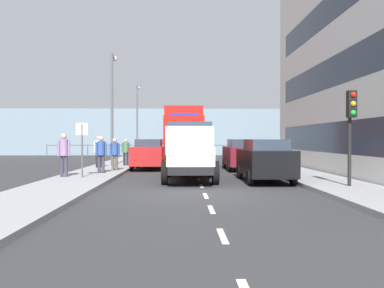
# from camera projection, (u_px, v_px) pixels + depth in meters

# --- Properties ---
(ground_plane) EXTENTS (80.00, 80.00, 0.00)m
(ground_plane) POSITION_uv_depth(u_px,v_px,m) (195.00, 172.00, 20.50)
(ground_plane) COLOR #2D2D30
(sidewalk_left) EXTENTS (2.57, 36.62, 0.15)m
(sidewalk_left) POSITION_uv_depth(u_px,v_px,m) (286.00, 170.00, 20.63)
(sidewalk_left) COLOR gray
(sidewalk_left) RESTS_ON ground_plane
(sidewalk_right) EXTENTS (2.57, 36.62, 0.15)m
(sidewalk_right) POSITION_uv_depth(u_px,v_px,m) (104.00, 170.00, 20.37)
(sidewalk_right) COLOR gray
(sidewalk_right) RESTS_ON ground_plane
(road_centreline_markings) EXTENTS (0.12, 33.67, 0.01)m
(road_centreline_markings) POSITION_uv_depth(u_px,v_px,m) (195.00, 172.00, 20.39)
(road_centreline_markings) COLOR silver
(road_centreline_markings) RESTS_ON ground_plane
(sea_horizon) EXTENTS (80.00, 0.80, 5.00)m
(sea_horizon) POSITION_uv_depth(u_px,v_px,m) (188.00, 132.00, 41.77)
(sea_horizon) COLOR gray
(sea_horizon) RESTS_ON ground_plane
(seawall_railing) EXTENTS (28.08, 0.08, 1.20)m
(seawall_railing) POSITION_uv_depth(u_px,v_px,m) (189.00, 147.00, 38.19)
(seawall_railing) COLOR #4C5156
(seawall_railing) RESTS_ON ground_plane
(truck_vintage_cream) EXTENTS (2.17, 5.64, 2.43)m
(truck_vintage_cream) POSITION_uv_depth(u_px,v_px,m) (189.00, 152.00, 15.92)
(truck_vintage_cream) COLOR black
(truck_vintage_cream) RESTS_ON ground_plane
(lorry_cargo_red) EXTENTS (2.58, 8.20, 3.87)m
(lorry_cargo_red) POSITION_uv_depth(u_px,v_px,m) (184.00, 134.00, 26.28)
(lorry_cargo_red) COLOR red
(lorry_cargo_red) RESTS_ON ground_plane
(car_black_kerbside_near) EXTENTS (1.82, 3.99, 1.72)m
(car_black_kerbside_near) POSITION_uv_depth(u_px,v_px,m) (265.00, 160.00, 15.56)
(car_black_kerbside_near) COLOR black
(car_black_kerbside_near) RESTS_ON ground_plane
(car_maroon_kerbside_1) EXTENTS (1.86, 3.87, 1.72)m
(car_maroon_kerbside_1) POSITION_uv_depth(u_px,v_px,m) (242.00, 154.00, 21.40)
(car_maroon_kerbside_1) COLOR maroon
(car_maroon_kerbside_1) RESTS_ON ground_plane
(car_red_oppositeside_0) EXTENTS (1.80, 4.31, 1.72)m
(car_red_oppositeside_0) POSITION_uv_depth(u_px,v_px,m) (149.00, 154.00, 22.15)
(car_red_oppositeside_0) COLOR #B21E1E
(car_red_oppositeside_0) RESTS_ON ground_plane
(car_silver_oppositeside_1) EXTENTS (1.84, 3.97, 1.72)m
(car_silver_oppositeside_1) POSITION_uv_depth(u_px,v_px,m) (156.00, 151.00, 27.87)
(car_silver_oppositeside_1) COLOR #B7BABF
(car_silver_oppositeside_1) RESTS_ON ground_plane
(car_white_oppositeside_2) EXTENTS (1.87, 3.93, 1.72)m
(car_white_oppositeside_2) POSITION_uv_depth(u_px,v_px,m) (160.00, 149.00, 33.71)
(car_white_oppositeside_2) COLOR white
(car_white_oppositeside_2) RESTS_ON ground_plane
(pedestrian_in_dark_coat) EXTENTS (0.53, 0.34, 1.82)m
(pedestrian_in_dark_coat) POSITION_uv_depth(u_px,v_px,m) (64.00, 151.00, 16.12)
(pedestrian_in_dark_coat) COLOR #383342
(pedestrian_in_dark_coat) RESTS_ON sidewalk_right
(pedestrian_near_railing) EXTENTS (0.53, 0.34, 1.71)m
(pedestrian_near_railing) POSITION_uv_depth(u_px,v_px,m) (101.00, 151.00, 17.93)
(pedestrian_near_railing) COLOR #383342
(pedestrian_near_railing) RESTS_ON sidewalk_right
(pedestrian_strolling) EXTENTS (0.53, 0.34, 1.62)m
(pedestrian_strolling) POSITION_uv_depth(u_px,v_px,m) (115.00, 152.00, 19.43)
(pedestrian_strolling) COLOR #4C473D
(pedestrian_strolling) RESTS_ON sidewalk_right
(pedestrian_with_bag) EXTENTS (0.53, 0.34, 1.76)m
(pedestrian_with_bag) POSITION_uv_depth(u_px,v_px,m) (99.00, 149.00, 21.45)
(pedestrian_with_bag) COLOR black
(pedestrian_with_bag) RESTS_ON sidewalk_right
(pedestrian_by_lamp) EXTENTS (0.53, 0.34, 1.60)m
(pedestrian_by_lamp) POSITION_uv_depth(u_px,v_px,m) (126.00, 150.00, 23.23)
(pedestrian_by_lamp) COLOR black
(pedestrian_by_lamp) RESTS_ON sidewalk_right
(traffic_light_near) EXTENTS (0.28, 0.41, 3.20)m
(traffic_light_near) POSITION_uv_depth(u_px,v_px,m) (351.00, 117.00, 12.89)
(traffic_light_near) COLOR black
(traffic_light_near) RESTS_ON sidewalk_left
(lamp_post_promenade) EXTENTS (0.32, 1.14, 6.70)m
(lamp_post_promenade) POSITION_uv_depth(u_px,v_px,m) (112.00, 99.00, 23.03)
(lamp_post_promenade) COLOR #59595B
(lamp_post_promenade) RESTS_ON sidewalk_right
(lamp_post_far) EXTENTS (0.32, 1.14, 6.41)m
(lamp_post_far) POSITION_uv_depth(u_px,v_px,m) (137.00, 114.00, 34.57)
(lamp_post_far) COLOR #59595B
(lamp_post_far) RESTS_ON sidewalk_right
(street_sign) EXTENTS (0.50, 0.07, 2.25)m
(street_sign) POSITION_uv_depth(u_px,v_px,m) (82.00, 140.00, 15.91)
(street_sign) COLOR #4C4C4C
(street_sign) RESTS_ON sidewalk_right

